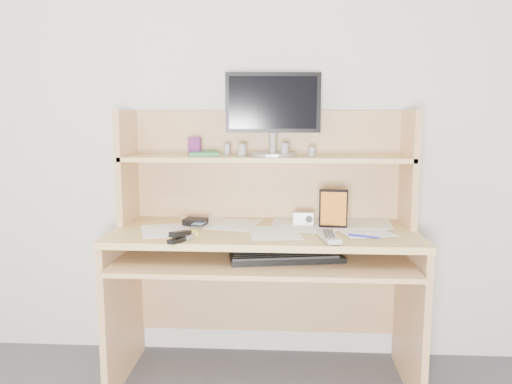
# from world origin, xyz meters

# --- Properties ---
(back_wall) EXTENTS (3.60, 0.04, 2.50)m
(back_wall) POSITION_xyz_m (0.00, 1.80, 1.25)
(back_wall) COLOR beige
(back_wall) RESTS_ON floor
(desk) EXTENTS (1.40, 0.70, 1.30)m
(desk) POSITION_xyz_m (0.00, 1.56, 0.69)
(desk) COLOR tan
(desk) RESTS_ON floor
(paper_clutter) EXTENTS (1.32, 0.54, 0.01)m
(paper_clutter) POSITION_xyz_m (0.00, 1.48, 0.75)
(paper_clutter) COLOR white
(paper_clutter) RESTS_ON desk
(keyboard) EXTENTS (0.51, 0.26, 0.03)m
(keyboard) POSITION_xyz_m (0.10, 1.32, 0.67)
(keyboard) COLOR black
(keyboard) RESTS_ON desk
(tv_remote) EXTENTS (0.09, 0.21, 0.02)m
(tv_remote) POSITION_xyz_m (0.28, 1.28, 0.77)
(tv_remote) COLOR #A5A5A0
(tv_remote) RESTS_ON paper_clutter
(flip_phone) EXTENTS (0.06, 0.08, 0.02)m
(flip_phone) POSITION_xyz_m (-0.32, 1.27, 0.77)
(flip_phone) COLOR #B7B7BA
(flip_phone) RESTS_ON paper_clutter
(stapler) EXTENTS (0.09, 0.13, 0.04)m
(stapler) POSITION_xyz_m (-0.34, 1.22, 0.78)
(stapler) COLOR black
(stapler) RESTS_ON paper_clutter
(wallet) EXTENTS (0.12, 0.10, 0.03)m
(wallet) POSITION_xyz_m (-0.34, 1.55, 0.77)
(wallet) COLOR black
(wallet) RESTS_ON paper_clutter
(sticky_note_pad) EXTENTS (0.10, 0.10, 0.01)m
(sticky_note_pad) POSITION_xyz_m (-0.33, 1.36, 0.76)
(sticky_note_pad) COLOR gold
(sticky_note_pad) RESTS_ON desk
(digital_camera) EXTENTS (0.10, 0.04, 0.06)m
(digital_camera) POSITION_xyz_m (0.18, 1.57, 0.79)
(digital_camera) COLOR #A4A4A6
(digital_camera) RESTS_ON paper_clutter
(game_case) EXTENTS (0.13, 0.03, 0.18)m
(game_case) POSITION_xyz_m (0.32, 1.50, 0.85)
(game_case) COLOR black
(game_case) RESTS_ON paper_clutter
(blue_pen) EXTENTS (0.13, 0.06, 0.01)m
(blue_pen) POSITION_xyz_m (0.43, 1.33, 0.76)
(blue_pen) COLOR #1718AF
(blue_pen) RESTS_ON paper_clutter
(card_box) EXTENTS (0.07, 0.04, 0.09)m
(card_box) POSITION_xyz_m (-0.35, 1.63, 1.13)
(card_box) COLOR #A61621
(card_box) RESTS_ON desk
(shelf_book) EXTENTS (0.18, 0.22, 0.02)m
(shelf_book) POSITION_xyz_m (-0.31, 1.64, 1.09)
(shelf_book) COLOR #2E734C
(shelf_book) RESTS_ON desk
(chip_stack_a) EXTENTS (0.05, 0.05, 0.06)m
(chip_stack_a) POSITION_xyz_m (-0.12, 1.62, 1.11)
(chip_stack_a) COLOR black
(chip_stack_a) RESTS_ON desk
(chip_stack_b) EXTENTS (0.04, 0.04, 0.06)m
(chip_stack_b) POSITION_xyz_m (-0.19, 1.66, 1.11)
(chip_stack_b) COLOR silver
(chip_stack_b) RESTS_ON desk
(chip_stack_c) EXTENTS (0.05, 0.05, 0.05)m
(chip_stack_c) POSITION_xyz_m (0.22, 1.61, 1.10)
(chip_stack_c) COLOR black
(chip_stack_c) RESTS_ON desk
(chip_stack_d) EXTENTS (0.04, 0.04, 0.06)m
(chip_stack_d) POSITION_xyz_m (0.09, 1.59, 1.11)
(chip_stack_d) COLOR silver
(chip_stack_d) RESTS_ON desk
(monitor) EXTENTS (0.46, 0.23, 0.40)m
(monitor) POSITION_xyz_m (0.03, 1.66, 1.29)
(monitor) COLOR #A9A9AE
(monitor) RESTS_ON desk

